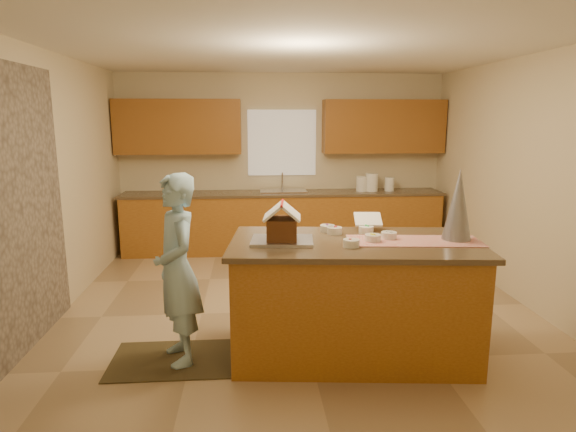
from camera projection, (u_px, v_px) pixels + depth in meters
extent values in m
plane|color=tan|center=(299.00, 311.00, 5.28)|extent=(5.50, 5.50, 0.00)
plane|color=silver|center=(300.00, 47.00, 4.75)|extent=(5.50, 5.50, 0.00)
plane|color=beige|center=(282.00, 162.00, 7.70)|extent=(5.50, 5.50, 0.00)
plane|color=beige|center=(357.00, 266.00, 2.33)|extent=(5.50, 5.50, 0.00)
plane|color=beige|center=(46.00, 189.00, 4.83)|extent=(5.50, 5.50, 0.00)
plane|color=beige|center=(534.00, 184.00, 5.21)|extent=(5.50, 5.50, 0.00)
plane|color=gray|center=(10.00, 214.00, 4.07)|extent=(0.00, 2.50, 2.50)
cube|color=white|center=(282.00, 143.00, 7.62)|extent=(1.05, 0.03, 1.00)
cube|color=#9D6020|center=(283.00, 223.00, 7.59)|extent=(4.80, 0.60, 0.88)
cube|color=brown|center=(283.00, 193.00, 7.50)|extent=(4.85, 0.63, 0.04)
cube|color=brown|center=(178.00, 127.00, 7.30)|extent=(1.85, 0.35, 0.80)
cube|color=brown|center=(383.00, 126.00, 7.54)|extent=(1.85, 0.35, 0.80)
cube|color=silver|center=(283.00, 194.00, 7.50)|extent=(0.70, 0.45, 0.12)
cylinder|color=silver|center=(282.00, 181.00, 7.64)|extent=(0.03, 0.03, 0.28)
cube|color=#9D6020|center=(353.00, 301.00, 4.24)|extent=(2.08, 1.19, 0.97)
cube|color=brown|center=(355.00, 244.00, 4.14)|extent=(2.18, 1.28, 0.04)
cube|color=#AA180C|center=(414.00, 241.00, 4.12)|extent=(1.14, 0.51, 0.01)
cube|color=silver|center=(282.00, 241.00, 4.09)|extent=(0.54, 0.42, 0.03)
cube|color=white|center=(368.00, 219.00, 4.52)|extent=(0.26, 0.21, 0.10)
cone|color=#AEB0BA|center=(458.00, 205.00, 4.11)|extent=(0.27, 0.27, 0.61)
cube|color=black|center=(176.00, 359.00, 4.21)|extent=(1.08, 0.70, 0.01)
imported|color=#9ECAE1|center=(177.00, 270.00, 4.05)|extent=(0.56, 0.68, 1.59)
cylinder|color=white|center=(362.00, 184.00, 7.56)|extent=(0.17, 0.17, 0.23)
cylinder|color=white|center=(372.00, 182.00, 7.57)|extent=(0.19, 0.19, 0.27)
cylinder|color=white|center=(389.00, 184.00, 7.60)|extent=(0.15, 0.15, 0.21)
cylinder|color=white|center=(182.00, 185.00, 7.36)|extent=(0.12, 0.12, 0.25)
cube|color=#563116|center=(282.00, 229.00, 4.07)|extent=(0.27, 0.29, 0.18)
cube|color=white|center=(273.00, 211.00, 4.04)|extent=(0.19, 0.32, 0.14)
cube|color=white|center=(291.00, 211.00, 4.04)|extent=(0.19, 0.32, 0.14)
cylinder|color=red|center=(282.00, 203.00, 4.03)|extent=(0.05, 0.31, 0.02)
cylinder|color=purple|center=(327.00, 228.00, 4.46)|extent=(0.13, 0.13, 0.06)
cylinder|color=green|center=(366.00, 229.00, 4.42)|extent=(0.13, 0.13, 0.06)
cylinder|color=yellow|center=(373.00, 238.00, 4.11)|extent=(0.13, 0.13, 0.06)
cylinder|color=#FB7E77|center=(351.00, 243.00, 3.95)|extent=(0.13, 0.13, 0.06)
cylinder|color=red|center=(335.00, 231.00, 4.38)|extent=(0.13, 0.13, 0.06)
cylinder|color=silver|center=(389.00, 236.00, 4.20)|extent=(0.13, 0.13, 0.06)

